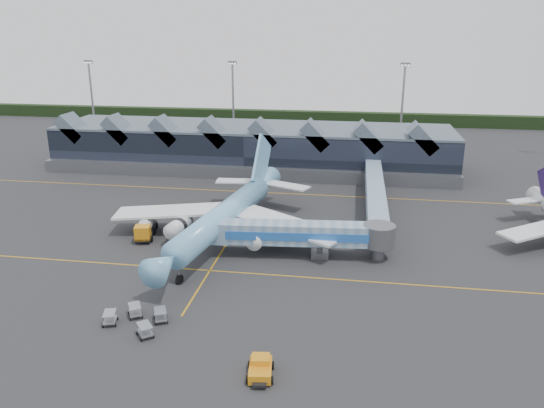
% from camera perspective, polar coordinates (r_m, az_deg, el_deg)
% --- Properties ---
extents(ground, '(260.00, 260.00, 0.00)m').
position_cam_1_polar(ground, '(78.76, -5.15, -4.66)').
color(ground, '#28282B').
rests_on(ground, ground).
extents(taxi_stripes, '(120.00, 60.00, 0.01)m').
position_cam_1_polar(taxi_stripes, '(87.78, -3.58, -2.14)').
color(taxi_stripes, '#BF8416').
rests_on(taxi_stripes, ground).
extents(tree_line_far, '(260.00, 4.00, 4.00)m').
position_cam_1_polar(tree_line_far, '(183.36, 3.22, 9.34)').
color(tree_line_far, black).
rests_on(tree_line_far, ground).
extents(terminal, '(90.00, 22.25, 12.52)m').
position_cam_1_polar(terminal, '(122.58, -2.18, 6.20)').
color(terminal, black).
rests_on(terminal, ground).
extents(light_masts, '(132.40, 42.56, 22.45)m').
position_cam_1_polar(light_masts, '(134.25, 10.26, 10.29)').
color(light_masts, gray).
rests_on(light_masts, ground).
extents(main_airliner, '(36.98, 42.98, 13.83)m').
position_cam_1_polar(main_airliner, '(80.59, -4.82, -1.01)').
color(main_airliner, '#71B2E5').
rests_on(main_airliner, ground).
extents(jet_bridge, '(25.82, 5.85, 5.17)m').
position_cam_1_polar(jet_bridge, '(74.18, 4.30, -3.28)').
color(jet_bridge, '#6A8FB1').
rests_on(jet_bridge, ground).
extents(fuel_truck, '(4.03, 9.09, 3.03)m').
position_cam_1_polar(fuel_truck, '(84.91, -13.36, -2.13)').
color(fuel_truck, black).
rests_on(fuel_truck, ground).
extents(pushback_tug, '(2.81, 4.06, 1.70)m').
position_cam_1_polar(pushback_tug, '(51.42, -1.25, -17.27)').
color(pushback_tug, orange).
rests_on(pushback_tug, ground).
extents(baggage_carts, '(7.11, 6.04, 1.38)m').
position_cam_1_polar(baggage_carts, '(60.75, -14.25, -11.79)').
color(baggage_carts, '#919499').
rests_on(baggage_carts, ground).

